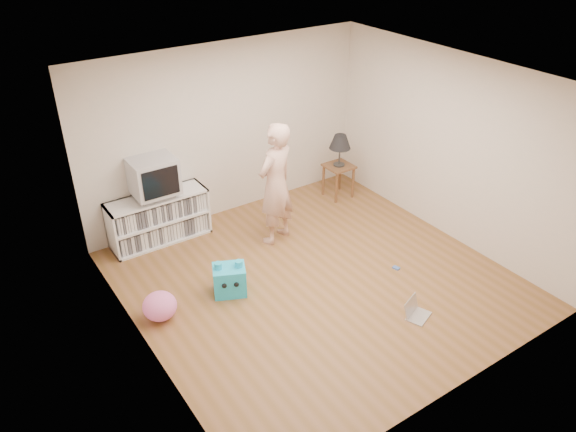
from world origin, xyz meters
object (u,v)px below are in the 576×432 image
(media_unit, at_px, (158,218))
(plush_blue, at_px, (229,280))
(side_table, at_px, (339,173))
(table_lamp, at_px, (340,142))
(laptop, at_px, (415,311))
(person, at_px, (276,184))
(plush_pink, at_px, (160,306))
(dvd_deck, at_px, (156,194))
(crt_tv, at_px, (153,176))

(media_unit, distance_m, plush_blue, 1.67)
(side_table, distance_m, table_lamp, 0.53)
(media_unit, bearing_deg, laptop, -60.75)
(laptop, bearing_deg, person, 79.53)
(media_unit, relative_size, laptop, 3.75)
(side_table, bearing_deg, media_unit, 172.50)
(plush_pink, bearing_deg, laptop, -33.23)
(media_unit, relative_size, plush_pink, 3.51)
(laptop, distance_m, plush_blue, 2.27)
(table_lamp, xyz_separation_m, plush_blue, (-2.70, -1.26, -0.75))
(dvd_deck, distance_m, plush_blue, 1.73)
(side_table, relative_size, plush_blue, 1.12)
(crt_tv, xyz_separation_m, person, (1.38, -0.90, -0.14))
(side_table, relative_size, person, 0.31)
(dvd_deck, relative_size, person, 0.26)
(media_unit, height_order, side_table, media_unit)
(crt_tv, distance_m, laptop, 3.83)
(media_unit, height_order, laptop, media_unit)
(side_table, xyz_separation_m, plush_pink, (-3.61, -1.22, -0.25))
(plush_blue, bearing_deg, dvd_deck, 122.27)
(dvd_deck, bearing_deg, table_lamp, -7.20)
(table_lamp, height_order, plush_blue, table_lamp)
(dvd_deck, relative_size, laptop, 1.21)
(person, bearing_deg, plush_blue, 12.77)
(dvd_deck, bearing_deg, laptop, -60.63)
(laptop, relative_size, plush_pink, 0.93)
(crt_tv, bearing_deg, plush_blue, -82.13)
(dvd_deck, height_order, plush_blue, dvd_deck)
(dvd_deck, distance_m, crt_tv, 0.29)
(crt_tv, xyz_separation_m, table_lamp, (2.93, -0.37, -0.08))
(plush_blue, bearing_deg, media_unit, 122.19)
(side_table, bearing_deg, plush_blue, -155.05)
(person, distance_m, plush_blue, 1.53)
(table_lamp, bearing_deg, person, -160.87)
(dvd_deck, relative_size, side_table, 0.82)
(crt_tv, bearing_deg, media_unit, 90.00)
(media_unit, height_order, person, person)
(media_unit, bearing_deg, dvd_deck, -90.00)
(table_lamp, height_order, laptop, table_lamp)
(media_unit, xyz_separation_m, side_table, (2.93, -0.39, 0.07))
(person, bearing_deg, media_unit, -52.92)
(plush_blue, bearing_deg, person, 56.37)
(side_table, xyz_separation_m, person, (-1.55, -0.54, 0.46))
(table_lamp, distance_m, plush_pink, 3.89)
(person, distance_m, laptop, 2.51)
(table_lamp, height_order, person, person)
(dvd_deck, relative_size, table_lamp, 0.87)
(plush_blue, bearing_deg, crt_tv, 122.28)
(side_table, bearing_deg, crt_tv, 172.86)
(side_table, distance_m, person, 1.70)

